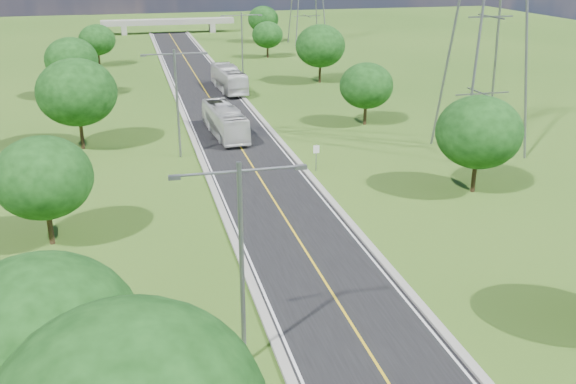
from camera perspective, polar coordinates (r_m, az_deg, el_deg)
name	(u,v)px	position (r m, az deg, el deg)	size (l,w,h in m)	color
ground	(220,115)	(76.18, -6.03, 6.79)	(260.00, 260.00, 0.00)	#2D5116
road	(213,104)	(81.96, -6.66, 7.79)	(8.00, 150.00, 0.06)	black
curb_left	(179,105)	(81.52, -9.64, 7.62)	(0.50, 150.00, 0.22)	gray
curb_right	(247,101)	(82.58, -3.71, 8.04)	(0.50, 150.00, 0.22)	gray
speed_limit_sign	(316,154)	(56.05, 2.52, 3.43)	(0.55, 0.09, 2.40)	slate
overpass	(168,23)	(154.39, -10.59, 14.59)	(30.00, 3.00, 3.20)	gray
streetlight_near_left	(241,249)	(28.43, -4.17, -5.11)	(5.90, 0.25, 10.00)	slate
streetlight_mid_left	(177,94)	(59.69, -9.86, 8.54)	(5.90, 0.25, 10.00)	slate
streetlight_far_right	(242,42)	(93.49, -4.11, 13.17)	(5.90, 0.25, 10.00)	slate
power_tower_near	(493,0)	(62.37, 17.73, 15.92)	(9.00, 6.40, 28.00)	slate
tree_la	(42,338)	(25.23, -21.00, -12.00)	(7.14, 7.14, 8.30)	black
tree_lb	(43,178)	(43.83, -20.94, 1.19)	(6.30, 6.30, 7.33)	black
tree_lc	(77,92)	(64.68, -18.27, 8.41)	(7.56, 7.56, 8.79)	black
tree_ld	(71,60)	(88.51, -18.70, 11.07)	(6.72, 6.72, 7.82)	black
tree_le	(97,40)	(112.19, -16.62, 12.84)	(5.88, 5.88, 6.84)	black
tree_rb	(479,132)	(52.31, 16.60, 5.12)	(6.72, 6.72, 7.82)	black
tree_rc	(366,86)	(71.33, 6.98, 9.36)	(5.88, 5.88, 6.84)	black
tree_rd	(320,46)	(94.20, 2.89, 12.84)	(7.14, 7.14, 8.30)	black
tree_re	(267,35)	(116.78, -1.84, 13.79)	(5.46, 5.46, 6.35)	black
tree_rf	(263,19)	(136.87, -2.22, 15.09)	(6.30, 6.30, 7.33)	black
bus_outbound	(229,79)	(88.99, -5.27, 9.97)	(2.75, 11.74, 3.27)	silver
bus_inbound	(225,121)	(67.20, -5.65, 6.32)	(2.61, 11.14, 3.10)	silver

